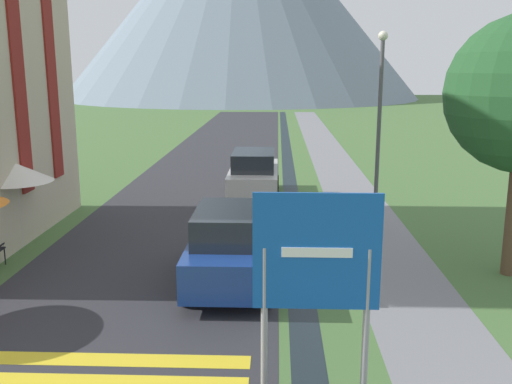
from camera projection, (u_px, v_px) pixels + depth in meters
The scene contains 9 objects.
ground_plane at pixel (262, 186), 24.04m from camera, with size 160.00×160.00×0.00m, color #476B38.
road at pixel (224, 151), 33.88m from camera, with size 6.40×60.00×0.01m.
footpath at pixel (327, 152), 33.66m from camera, with size 2.20×60.00×0.01m.
drainage_channel at pixel (287, 152), 33.75m from camera, with size 0.60×60.00×0.00m.
road_sign at pixel (316, 271), 8.03m from camera, with size 1.80×0.11×3.24m.
parked_car_near at pixel (231, 246), 13.04m from camera, with size 1.90×4.15×1.82m.
parked_car_far at pixel (254, 174), 21.71m from camera, with size 1.91×4.60×1.82m.
cafe_umbrella_rear_white at pixel (16, 172), 15.45m from camera, with size 1.97×1.97×2.38m.
streetlamp at pixel (379, 118), 16.76m from camera, with size 0.28×0.28×5.93m.
Camera 1 is at (0.65, -3.52, 4.93)m, focal length 40.00 mm.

